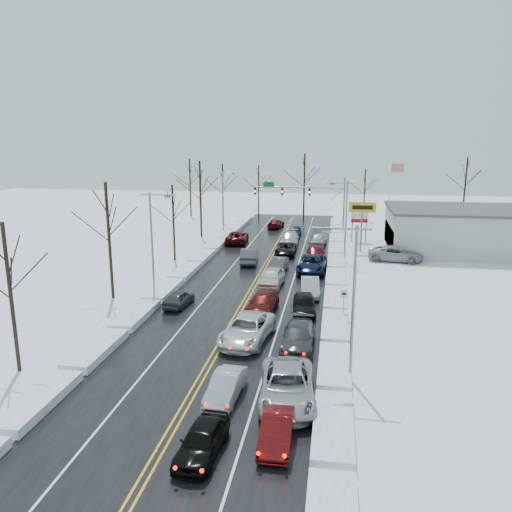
% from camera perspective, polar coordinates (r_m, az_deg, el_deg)
% --- Properties ---
extents(ground, '(160.00, 160.00, 0.00)m').
position_cam_1_polar(ground, '(47.41, -0.15, -3.24)').
color(ground, silver).
rests_on(ground, ground).
extents(road_surface, '(14.00, 84.00, 0.01)m').
position_cam_1_polar(road_surface, '(49.30, 0.23, -2.58)').
color(road_surface, black).
rests_on(road_surface, ground).
extents(snow_bank_left, '(1.90, 72.00, 0.53)m').
position_cam_1_polar(snow_bank_left, '(50.99, -8.24, -2.18)').
color(snow_bank_left, white).
rests_on(snow_bank_left, ground).
extents(snow_bank_right, '(1.90, 72.00, 0.53)m').
position_cam_1_polar(snow_bank_right, '(48.76, 9.10, -2.94)').
color(snow_bank_right, white).
rests_on(snow_bank_right, ground).
extents(traffic_signal_mast, '(13.28, 0.39, 8.00)m').
position_cam_1_polar(traffic_signal_mast, '(73.37, 6.09, 6.99)').
color(traffic_signal_mast, slate).
rests_on(traffic_signal_mast, ground).
extents(tires_plus_sign, '(3.20, 0.34, 6.00)m').
position_cam_1_polar(tires_plus_sign, '(61.50, 12.05, 5.08)').
color(tires_plus_sign, slate).
rests_on(tires_plus_sign, ground).
extents(used_vehicles_sign, '(2.20, 0.22, 4.65)m').
position_cam_1_polar(used_vehicles_sign, '(67.68, 11.75, 4.40)').
color(used_vehicles_sign, slate).
rests_on(used_vehicles_sign, ground).
extents(speed_limit_sign, '(0.55, 0.09, 2.35)m').
position_cam_1_polar(speed_limit_sign, '(38.72, 10.01, -4.78)').
color(speed_limit_sign, slate).
rests_on(speed_limit_sign, ground).
extents(flagpole, '(1.87, 1.20, 10.00)m').
position_cam_1_polar(flagpole, '(75.62, 15.16, 7.13)').
color(flagpole, silver).
rests_on(flagpole, ground).
extents(dealership_building, '(20.40, 12.40, 5.30)m').
position_cam_1_polar(dealership_building, '(65.90, 23.65, 2.73)').
color(dealership_building, '#B1B1AC').
rests_on(dealership_building, ground).
extents(streetlight_se, '(3.20, 0.25, 9.00)m').
position_cam_1_polar(streetlight_se, '(28.09, 10.72, -3.97)').
color(streetlight_se, slate).
rests_on(streetlight_se, ground).
extents(streetlight_ne, '(3.20, 0.25, 9.00)m').
position_cam_1_polar(streetlight_ne, '(55.45, 10.07, 4.62)').
color(streetlight_ne, slate).
rests_on(streetlight_ne, ground).
extents(streetlight_sw, '(3.20, 0.25, 9.00)m').
position_cam_1_polar(streetlight_sw, '(44.49, -11.61, 2.41)').
color(streetlight_sw, slate).
rests_on(streetlight_sw, ground).
extents(streetlight_nw, '(3.20, 0.25, 9.00)m').
position_cam_1_polar(streetlight_nw, '(71.06, -3.66, 6.69)').
color(streetlight_nw, slate).
rests_on(streetlight_nw, ground).
extents(tree_left_a, '(3.60, 3.60, 9.00)m').
position_cam_1_polar(tree_left_a, '(31.71, -26.52, -1.34)').
color(tree_left_a, '#2D231C').
rests_on(tree_left_a, ground).
extents(tree_left_b, '(4.00, 4.00, 10.00)m').
position_cam_1_polar(tree_left_b, '(43.65, -16.58, 4.16)').
color(tree_left_b, '#2D231C').
rests_on(tree_left_b, ground).
extents(tree_left_c, '(3.40, 3.40, 8.50)m').
position_cam_1_polar(tree_left_c, '(56.27, -9.47, 5.42)').
color(tree_left_c, '#2D231C').
rests_on(tree_left_c, ground).
extents(tree_left_d, '(4.20, 4.20, 10.50)m').
position_cam_1_polar(tree_left_d, '(69.63, -6.40, 8.18)').
color(tree_left_d, '#2D231C').
rests_on(tree_left_d, ground).
extents(tree_left_e, '(3.80, 3.80, 9.50)m').
position_cam_1_polar(tree_left_e, '(81.18, -3.84, 8.47)').
color(tree_left_e, '#2D231C').
rests_on(tree_left_e, ground).
extents(tree_far_a, '(4.00, 4.00, 10.00)m').
position_cam_1_polar(tree_far_a, '(88.77, -7.56, 9.03)').
color(tree_far_a, '#2D231C').
rests_on(tree_far_a, ground).
extents(tree_far_b, '(3.60, 3.60, 9.00)m').
position_cam_1_polar(tree_far_b, '(87.16, 0.31, 8.61)').
color(tree_far_b, '#2D231C').
rests_on(tree_far_b, ground).
extents(tree_far_c, '(4.40, 4.40, 11.00)m').
position_cam_1_polar(tree_far_c, '(84.20, 5.56, 9.33)').
color(tree_far_c, '#2D231C').
rests_on(tree_far_c, ground).
extents(tree_far_d, '(3.40, 3.40, 8.50)m').
position_cam_1_polar(tree_far_d, '(85.79, 12.34, 7.99)').
color(tree_far_d, '#2D231C').
rests_on(tree_far_d, ground).
extents(tree_far_e, '(4.20, 4.20, 10.50)m').
position_cam_1_polar(tree_far_e, '(88.50, 22.87, 8.32)').
color(tree_far_e, '#2D231C').
rests_on(tree_far_e, ground).
extents(queued_car_0, '(1.96, 4.23, 1.40)m').
position_cam_1_polar(queued_car_0, '(23.72, -6.14, -21.62)').
color(queued_car_0, black).
rests_on(queued_car_0, ground).
extents(queued_car_1, '(1.68, 4.17, 1.35)m').
position_cam_1_polar(queued_car_1, '(27.79, -3.47, -15.89)').
color(queued_car_1, '#ACAEB4').
rests_on(queued_car_1, ground).
extents(queued_car_2, '(3.54, 6.36, 1.68)m').
position_cam_1_polar(queued_car_2, '(34.67, -1.03, -9.66)').
color(queued_car_2, silver).
rests_on(queued_car_2, ground).
extents(queued_car_3, '(2.49, 5.24, 1.47)m').
position_cam_1_polar(queued_car_3, '(40.20, 0.73, -6.34)').
color(queued_car_3, '#4A0D09').
rests_on(queued_car_3, ground).
extents(queued_car_4, '(2.29, 5.07, 1.69)m').
position_cam_1_polar(queued_car_4, '(46.83, 1.80, -3.46)').
color(queued_car_4, silver).
rests_on(queued_car_4, ground).
extents(queued_car_5, '(1.81, 4.32, 1.39)m').
position_cam_1_polar(queued_car_5, '(51.98, 2.57, -1.76)').
color(queued_car_5, '#45474A').
rests_on(queued_car_5, ground).
extents(queued_car_6, '(2.43, 5.06, 1.39)m').
position_cam_1_polar(queued_car_6, '(59.36, 3.38, 0.16)').
color(queued_car_6, black).
rests_on(queued_car_6, ground).
extents(queued_car_7, '(2.48, 5.75, 1.65)m').
position_cam_1_polar(queued_car_7, '(64.93, 3.86, 1.30)').
color(queued_car_7, '#9EA0A5').
rests_on(queued_car_7, ground).
extents(queued_car_8, '(1.77, 4.11, 1.38)m').
position_cam_1_polar(queued_car_8, '(70.92, 4.47, 2.32)').
color(queued_car_8, black).
rests_on(queued_car_8, ground).
extents(queued_car_9, '(1.45, 4.04, 1.33)m').
position_cam_1_polar(queued_car_9, '(24.36, 2.42, -20.49)').
color(queued_car_9, '#550B0B').
rests_on(queued_car_9, ground).
extents(queued_car_10, '(3.46, 6.44, 1.72)m').
position_cam_1_polar(queued_car_10, '(27.52, 3.56, -16.20)').
color(queued_car_10, '#9DA0A5').
rests_on(queued_car_10, ground).
extents(queued_car_11, '(2.16, 5.25, 1.52)m').
position_cam_1_polar(queued_car_11, '(33.76, 4.81, -10.37)').
color(queued_car_11, '#393B3D').
rests_on(queued_car_11, ground).
extents(queued_car_12, '(2.18, 4.61, 1.52)m').
position_cam_1_polar(queued_car_12, '(40.02, 5.50, -6.50)').
color(queued_car_12, black).
rests_on(queued_car_12, ground).
extents(queued_car_13, '(1.93, 4.63, 1.49)m').
position_cam_1_polar(queued_car_13, '(44.55, 6.18, -4.43)').
color(queued_car_13, '#AEB1B7').
rests_on(queued_car_13, ground).
extents(queued_car_14, '(3.11, 6.21, 1.69)m').
position_cam_1_polar(queued_car_14, '(52.00, 6.41, -1.82)').
color(queued_car_14, black).
rests_on(queued_car_14, ground).
extents(queued_car_15, '(2.65, 5.44, 1.52)m').
position_cam_1_polar(queued_car_15, '(57.02, 6.90, -0.47)').
color(queued_car_15, '#4F0A12').
rests_on(queued_car_15, ground).
extents(queued_car_16, '(2.28, 4.77, 1.57)m').
position_cam_1_polar(queued_car_16, '(64.66, 7.12, 1.18)').
color(queued_car_16, '#9DA0A4').
rests_on(queued_car_16, ground).
extents(queued_car_17, '(1.78, 4.42, 1.43)m').
position_cam_1_polar(queued_car_17, '(68.72, 7.17, 1.90)').
color(queued_car_17, '#46484B').
rests_on(queued_car_17, ground).
extents(oncoming_car_0, '(2.28, 5.18, 1.65)m').
position_cam_1_polar(oncoming_car_0, '(55.40, -0.79, -0.79)').
color(oncoming_car_0, '#46494C').
rests_on(oncoming_car_0, ground).
extents(oncoming_car_1, '(3.09, 5.93, 1.60)m').
position_cam_1_polar(oncoming_car_1, '(65.96, -2.16, 1.51)').
color(oncoming_car_1, '#48090B').
rests_on(oncoming_car_1, ground).
extents(oncoming_car_2, '(2.41, 4.81, 1.34)m').
position_cam_1_polar(oncoming_car_2, '(77.10, 2.28, 3.25)').
color(oncoming_car_2, '#44090C').
rests_on(oncoming_car_2, ground).
extents(oncoming_car_3, '(1.96, 4.08, 1.34)m').
position_cam_1_polar(oncoming_car_3, '(41.92, -8.78, -5.66)').
color(oncoming_car_3, '#393B3D').
rests_on(oncoming_car_3, ground).
extents(parked_car_0, '(6.37, 3.59, 1.68)m').
position_cam_1_polar(parked_car_0, '(58.43, 15.62, -0.54)').
color(parked_car_0, '#9A9CA2').
rests_on(parked_car_0, ground).
extents(parked_car_1, '(2.09, 4.89, 1.40)m').
position_cam_1_polar(parked_car_1, '(64.05, 17.78, 0.51)').
color(parked_car_1, '#404345').
rests_on(parked_car_1, ground).
extents(parked_car_2, '(1.84, 4.11, 1.37)m').
position_cam_1_polar(parked_car_2, '(68.11, 15.46, 1.41)').
color(parked_car_2, black).
rests_on(parked_car_2, ground).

